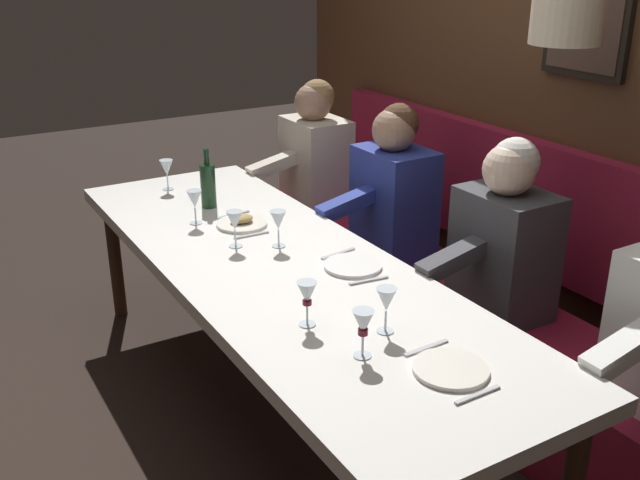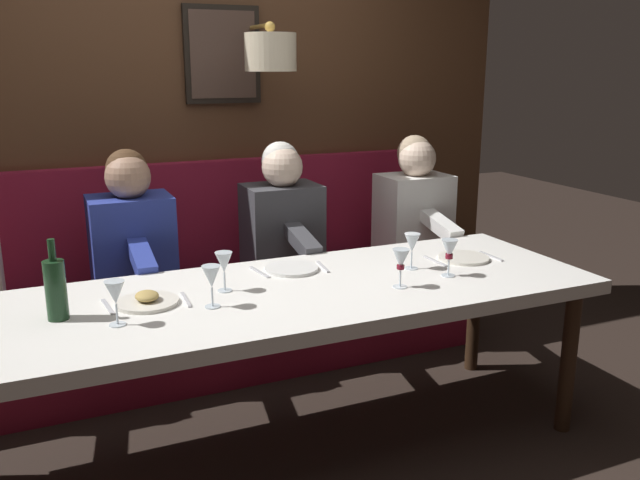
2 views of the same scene
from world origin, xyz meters
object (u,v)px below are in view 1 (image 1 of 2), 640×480
dining_table (279,276)px  wine_glass_1 (307,295)px  wine_glass_0 (363,324)px  wine_bottle (208,185)px  wine_glass_6 (278,221)px  wine_glass_2 (194,200)px  wine_glass_4 (235,221)px  wine_glass_5 (167,169)px  diner_far (315,151)px  wine_glass_3 (386,301)px  diner_near (504,236)px  diner_middle (393,186)px

dining_table → wine_glass_1: 0.57m
wine_glass_0 → wine_bottle: (0.14, 1.59, 0.00)m
wine_glass_6 → wine_bottle: bearing=95.2°
wine_glass_2 → wine_glass_4: bearing=-83.1°
wine_glass_5 → wine_bottle: (0.08, -0.37, -0.00)m
dining_table → wine_bottle: bearing=88.2°
diner_far → wine_glass_5: diner_far is taller
wine_glass_1 → wine_glass_3: 0.27m
wine_glass_0 → wine_glass_6: bearing=78.3°
diner_near → wine_bottle: 1.47m
wine_glass_2 → wine_glass_6: size_ratio=1.00×
wine_glass_1 → wine_glass_5: bearing=86.4°
dining_table → wine_glass_6: bearing=61.9°
wine_glass_3 → wine_glass_5: 1.87m
wine_glass_2 → wine_glass_5: (0.07, 0.56, 0.00)m
dining_table → diner_far: 1.50m
wine_glass_0 → wine_glass_2: same height
diner_middle → diner_far: same height
diner_near → wine_glass_3: 0.89m
dining_table → wine_glass_2: wine_glass_2 is taller
diner_far → wine_bottle: bearing=-154.6°
diner_near → wine_glass_6: diner_near is taller
wine_glass_6 → wine_bottle: size_ratio=0.55×
wine_glass_0 → wine_glass_4: size_ratio=1.00×
diner_far → wine_glass_5: (-0.94, -0.03, 0.04)m
diner_near → diner_middle: same height
wine_glass_6 → diner_middle: bearing=17.2°
dining_table → diner_middle: (0.88, 0.40, 0.14)m
wine_glass_0 → wine_glass_3: bearing=30.7°
dining_table → wine_glass_6: wine_glass_6 is taller
diner_middle → wine_glass_0: (-1.00, -1.20, 0.04)m
wine_glass_2 → wine_glass_5: same height
diner_middle → wine_glass_3: (-0.84, -1.10, 0.04)m
dining_table → diner_near: diner_near is taller
wine_glass_1 → wine_glass_2: (0.04, 1.13, 0.00)m
wine_glass_2 → wine_glass_6: same height
wine_glass_2 → wine_glass_3: size_ratio=1.00×
dining_table → diner_far: bearing=53.7°
diner_middle → dining_table: bearing=-155.4°
dining_table → wine_glass_5: size_ratio=17.10×
diner_near → wine_bottle: diner_near is taller
wine_glass_4 → wine_glass_6: (0.16, -0.09, 0.00)m
wine_glass_2 → wine_glass_6: (0.21, -0.45, 0.00)m
wine_glass_6 → wine_glass_2: bearing=114.5°
wine_glass_4 → wine_glass_6: 0.19m
wine_glass_4 → wine_glass_6: same height
diner_near → wine_glass_5: (-0.94, 1.56, 0.04)m
wine_glass_2 → wine_glass_3: (0.16, -1.31, 0.00)m
wine_glass_4 → wine_glass_6: bearing=-30.1°
wine_glass_4 → dining_table: bearing=-72.5°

